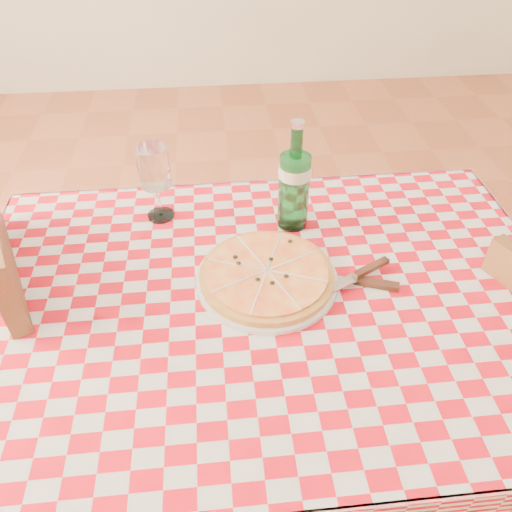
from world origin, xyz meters
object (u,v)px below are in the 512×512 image
Objects in this scene: wine_glass at (156,183)px; water_bottle at (295,176)px; pizza_plate at (267,274)px; dining_table at (267,325)px.

water_bottle is at bearing -11.28° from wine_glass.
dining_table is at bearing -92.60° from pizza_plate.
wine_glass is (-0.33, 0.07, -0.04)m from water_bottle.
dining_table is 0.44m from wine_glass.
water_bottle reaches higher than dining_table.
wine_glass is (-0.24, 0.27, 0.08)m from pizza_plate.
wine_glass is (-0.24, 0.31, 0.20)m from dining_table.
water_bottle reaches higher than pizza_plate.
dining_table is at bearing -110.16° from water_bottle.
water_bottle is at bearing 66.49° from pizza_plate.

